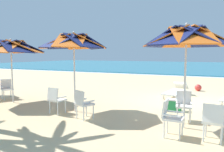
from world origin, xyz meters
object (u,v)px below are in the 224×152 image
plastic_chair_3 (83,103)px  beach_umbrella_2 (11,47)px  plastic_chair_2 (184,104)px  beach_ball (198,88)px  cooler_box (174,105)px  plastic_chair_4 (56,99)px  beach_umbrella_1 (74,42)px  sun_lounger_1 (176,91)px  plastic_chair_0 (171,116)px  plastic_chair_1 (213,120)px  plastic_chair_5 (7,88)px  beach_umbrella_0 (186,38)px

plastic_chair_3 → beach_umbrella_2: size_ratio=0.34×
plastic_chair_2 → plastic_chair_3: same height
plastic_chair_2 → beach_ball: bearing=90.3°
cooler_box → plastic_chair_4: bearing=-148.9°
plastic_chair_2 → beach_ball: plastic_chair_2 is taller
beach_umbrella_1 → sun_lounger_1: beach_umbrella_1 is taller
sun_lounger_1 → cooler_box: (0.35, -2.51, -0.08)m
plastic_chair_0 → sun_lounger_1: bearing=98.0°
plastic_chair_1 → plastic_chair_5: 8.24m
plastic_chair_2 → plastic_chair_4: (-3.85, -0.99, 0.00)m
beach_umbrella_2 → cooler_box: bearing=13.3°
beach_umbrella_2 → cooler_box: 6.53m
plastic_chair_5 → beach_ball: size_ratio=2.51×
plastic_chair_2 → plastic_chair_5: size_ratio=1.00×
sun_lounger_1 → beach_ball: bearing=71.0°
plastic_chair_4 → plastic_chair_1: bearing=-4.8°
beach_umbrella_1 → plastic_chair_5: beach_umbrella_1 is taller
beach_umbrella_0 → cooler_box: size_ratio=5.44×
beach_ball → plastic_chair_3: bearing=-111.1°
plastic_chair_0 → plastic_chair_4: (-3.74, 0.45, 0.00)m
beach_umbrella_1 → cooler_box: 3.98m
plastic_chair_1 → cooler_box: plastic_chair_1 is taller
beach_umbrella_0 → beach_umbrella_1: (-3.56, 0.20, -0.02)m
beach_umbrella_0 → plastic_chair_0: 2.01m
plastic_chair_2 → cooler_box: bearing=113.6°
cooler_box → plastic_chair_0: bearing=-81.8°
plastic_chair_3 → sun_lounger_1: bearing=67.9°
beach_umbrella_1 → beach_umbrella_2: 3.05m
beach_umbrella_1 → sun_lounger_1: (2.66, 4.04, -2.04)m
plastic_chair_0 → cooler_box: (-0.36, 2.50, -0.30)m
plastic_chair_1 → sun_lounger_1: bearing=108.1°
plastic_chair_0 → beach_umbrella_1: 3.95m
cooler_box → plastic_chair_1: bearing=-62.4°
plastic_chair_1 → cooler_box: bearing=117.6°
plastic_chair_0 → plastic_chair_1: bearing=4.1°
plastic_chair_2 → beach_umbrella_2: (-6.51, -0.38, 1.70)m
plastic_chair_4 → beach_umbrella_2: 3.22m
plastic_chair_0 → plastic_chair_3: 2.64m
plastic_chair_5 → cooler_box: (6.85, 1.05, -0.30)m
plastic_chair_4 → beach_umbrella_0: bearing=4.6°
plastic_chair_1 → beach_umbrella_0: bearing=135.2°
plastic_chair_4 → plastic_chair_5: bearing=164.0°
plastic_chair_0 → sun_lounger_1: plastic_chair_0 is taller
beach_umbrella_1 → plastic_chair_3: size_ratio=3.09×
plastic_chair_3 → plastic_chair_5: (-4.59, 1.13, 0.00)m
plastic_chair_3 → beach_ball: plastic_chair_3 is taller
beach_umbrella_1 → beach_umbrella_2: bearing=178.2°
sun_lounger_1 → plastic_chair_1: bearing=-71.9°
plastic_chair_0 → plastic_chair_3: size_ratio=1.00×
plastic_chair_1 → cooler_box: (-1.27, 2.43, -0.30)m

